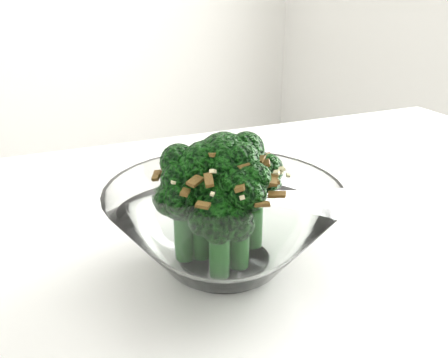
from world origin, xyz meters
TOP-DOWN VIEW (x-y plane):
  - table at (0.12, -0.13)m, footprint 1.33×1.01m
  - broccoli_dish at (0.05, -0.16)m, footprint 0.23×0.23m

SIDE VIEW (x-z plane):
  - table at x=0.12m, z-range 0.31..1.06m
  - broccoli_dish at x=0.05m, z-range 0.73..0.88m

